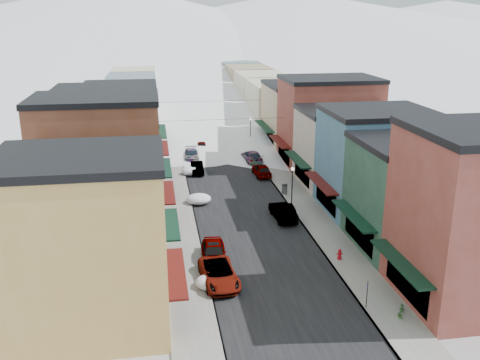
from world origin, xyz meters
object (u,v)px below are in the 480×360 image
object	(u,v)px
car_silver_sedan	(214,252)
streetlamp_near	(292,182)
car_dark_hatch	(197,168)
car_white_suv	(219,274)
fire_hydrant	(340,254)
trash_can	(285,189)
car_green_sedan	(283,211)

from	to	relation	value
car_silver_sedan	streetlamp_near	world-z (taller)	streetlamp_near
car_dark_hatch	streetlamp_near	bearing A→B (deg)	-57.33
car_white_suv	fire_hydrant	size ratio (longest dim) A/B	6.28
streetlamp_near	car_white_suv	bearing A→B (deg)	-122.27
fire_hydrant	trash_can	bearing A→B (deg)	91.84
car_white_suv	car_dark_hatch	distance (m)	29.00
car_green_sedan	trash_can	bearing A→B (deg)	-107.34
car_green_sedan	fire_hydrant	xyz separation A→B (m)	(2.44, -9.73, -0.27)
car_silver_sedan	streetlamp_near	bearing A→B (deg)	54.19
car_white_suv	car_dark_hatch	xyz separation A→B (m)	(0.80, 28.99, -0.07)
car_silver_sedan	car_green_sedan	size ratio (longest dim) A/B	0.99
car_silver_sedan	car_dark_hatch	distance (m)	25.32
car_dark_hatch	trash_can	size ratio (longest dim) A/B	3.90
car_white_suv	car_silver_sedan	world-z (taller)	car_silver_sedan
fire_hydrant	streetlamp_near	distance (m)	13.06
car_green_sedan	car_dark_hatch	bearing A→B (deg)	-69.87
car_white_suv	car_dark_hatch	size ratio (longest dim) A/B	1.31
car_silver_sedan	trash_can	world-z (taller)	car_silver_sedan
car_dark_hatch	fire_hydrant	bearing A→B (deg)	-69.87
car_dark_hatch	car_silver_sedan	bearing A→B (deg)	-91.08
car_silver_sedan	car_green_sedan	distance (m)	11.34
trash_can	streetlamp_near	world-z (taller)	streetlamp_near
car_silver_sedan	car_white_suv	bearing A→B (deg)	-86.11
trash_can	streetlamp_near	distance (m)	4.45
fire_hydrant	car_dark_hatch	bearing A→B (deg)	109.42
car_silver_sedan	fire_hydrant	bearing A→B (deg)	-4.20
streetlamp_near	car_green_sedan	bearing A→B (deg)	-118.57
car_green_sedan	streetlamp_near	distance (m)	4.07
car_silver_sedan	fire_hydrant	xyz separation A→B (m)	(10.23, -1.48, -0.29)
car_dark_hatch	trash_can	xyz separation A→B (m)	(8.91, -10.03, 0.01)
fire_hydrant	streetlamp_near	bearing A→B (deg)	93.31
car_white_suv	streetlamp_near	bearing A→B (deg)	53.58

